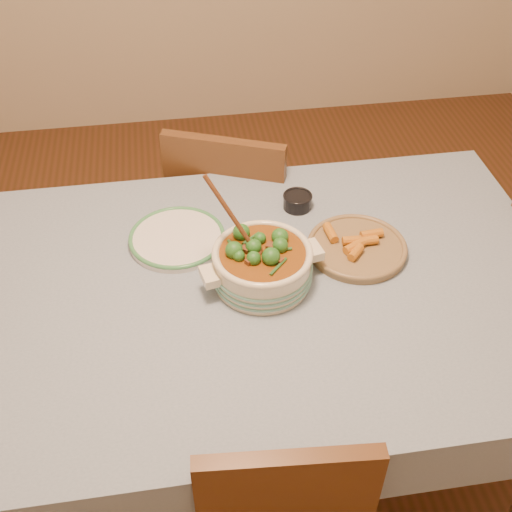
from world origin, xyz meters
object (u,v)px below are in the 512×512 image
at_px(stew_casserole, 262,263).
at_px(fried_plate, 357,246).
at_px(dining_table, 257,309).
at_px(condiment_bowl, 298,200).
at_px(white_plate, 177,238).
at_px(chair_far, 234,215).

relative_size(stew_casserole, fried_plate, 0.98).
bearing_deg(dining_table, condiment_bowl, 61.16).
distance_m(dining_table, stew_casserole, 0.16).
distance_m(white_plate, fried_plate, 0.51).
relative_size(stew_casserole, white_plate, 1.03).
distance_m(stew_casserole, condiment_bowl, 0.34).
height_order(stew_casserole, white_plate, stew_casserole).
bearing_deg(condiment_bowl, chair_far, 116.42).
bearing_deg(fried_plate, white_plate, 166.39).
bearing_deg(fried_plate, dining_table, -162.62).
relative_size(dining_table, stew_casserole, 5.00).
distance_m(dining_table, fried_plate, 0.33).
height_order(stew_casserole, chair_far, stew_casserole).
xyz_separation_m(stew_casserole, fried_plate, (0.28, 0.08, -0.05)).
relative_size(condiment_bowl, fried_plate, 0.30).
relative_size(dining_table, condiment_bowl, 16.23).
height_order(dining_table, condiment_bowl, condiment_bowl).
height_order(dining_table, stew_casserole, stew_casserole).
bearing_deg(chair_far, dining_table, 110.86).
bearing_deg(fried_plate, condiment_bowl, 119.02).
distance_m(stew_casserole, chair_far, 0.70).
bearing_deg(white_plate, fried_plate, -13.61).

